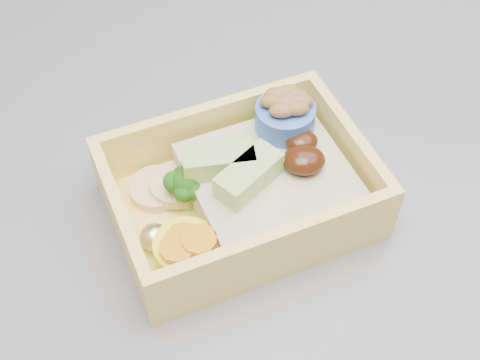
{
  "coord_description": "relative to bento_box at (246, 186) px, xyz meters",
  "views": [
    {
      "loc": [
        -0.13,
        -0.4,
        1.28
      ],
      "look_at": [
        -0.11,
        -0.13,
        0.95
      ],
      "focal_mm": 50.0,
      "sensor_mm": 36.0,
      "label": 1
    }
  ],
  "objects": [
    {
      "name": "bento_box",
      "position": [
        0.0,
        0.0,
        0.0
      ],
      "size": [
        0.2,
        0.17,
        0.06
      ],
      "rotation": [
        0.0,
        0.0,
        0.35
      ],
      "color": "#F8DC66",
      "rests_on": "island"
    }
  ]
}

